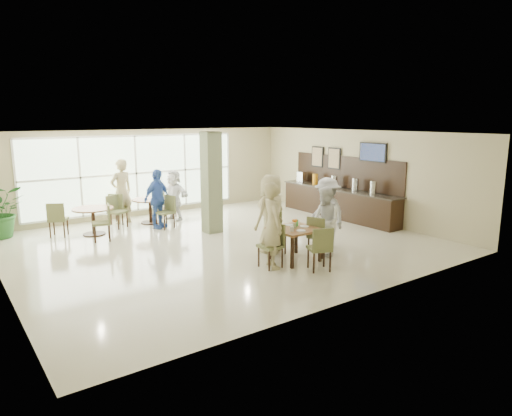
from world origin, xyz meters
TOP-DOWN VIEW (x-y plane):
  - ground at (0.00, 0.00)m, footprint 10.00×10.00m
  - room_shell at (0.00, 0.00)m, footprint 10.00×10.00m
  - window_bank at (-0.50, 4.46)m, footprint 7.00×0.04m
  - column at (0.40, 1.20)m, footprint 0.45×0.45m
  - main_table at (0.59, -2.15)m, footprint 0.97×0.97m
  - round_table_left at (-2.41, 2.84)m, footprint 1.10×1.10m
  - round_table_right at (-0.57, 3.26)m, footprint 1.06×1.06m
  - chairs_main_table at (0.58, -2.20)m, footprint 1.95×2.12m
  - chairs_table_left at (-2.42, 2.83)m, footprint 2.25×1.74m
  - chairs_table_right at (-0.56, 3.23)m, footprint 2.21×1.96m
  - tabletop_clutter at (0.59, -2.12)m, footprint 0.72×0.77m
  - buffet_counter at (4.70, 0.51)m, footprint 0.64×4.70m
  - wall_tv at (4.94, -0.60)m, footprint 0.06×1.00m
  - framed_art_a at (4.95, 1.00)m, footprint 0.05×0.55m
  - framed_art_b at (4.95, 1.80)m, footprint 0.05×0.55m
  - potted_plant at (-4.50, 3.97)m, footprint 1.36×1.36m
  - teen_left at (-0.11, -2.24)m, footprint 0.62×0.77m
  - teen_far at (0.58, -1.29)m, footprint 1.00×0.68m
  - teen_right at (1.41, -2.26)m, footprint 0.84×0.95m
  - teen_standing at (2.02, -1.70)m, footprint 0.72×1.16m
  - adult_a at (-0.65, 2.52)m, footprint 1.16×0.95m
  - adult_b at (0.22, 3.26)m, footprint 1.06×1.59m
  - adult_standing at (-1.27, 3.72)m, footprint 0.81×0.63m

SIDE VIEW (x-z plane):
  - ground at x=0.00m, z-range 0.00..0.00m
  - chairs_main_table at x=0.58m, z-range 0.00..0.95m
  - chairs_table_left at x=-2.42m, z-range 0.00..0.95m
  - chairs_table_right at x=-0.56m, z-range 0.00..0.95m
  - buffet_counter at x=4.70m, z-range -0.42..1.53m
  - round_table_right at x=-0.57m, z-range 0.19..0.94m
  - round_table_left at x=-2.41m, z-range 0.20..0.95m
  - main_table at x=0.59m, z-range 0.28..1.03m
  - potted_plant at x=-4.50m, z-range 0.00..1.42m
  - adult_b at x=0.22m, z-range 0.00..1.58m
  - teen_right at x=1.41m, z-range 0.00..1.62m
  - tabletop_clutter at x=0.59m, z-range 0.71..0.91m
  - adult_a at x=-0.65m, z-range 0.00..1.73m
  - teen_standing at x=2.02m, z-range 0.00..1.73m
  - teen_left at x=-0.11m, z-range 0.00..1.85m
  - teen_far at x=0.58m, z-range 0.00..1.87m
  - adult_standing at x=-1.27m, z-range 0.00..1.96m
  - window_bank at x=-0.50m, z-range -2.10..4.90m
  - column at x=0.40m, z-range 0.00..2.80m
  - room_shell at x=0.00m, z-range -3.30..6.70m
  - framed_art_a at x=4.95m, z-range 1.50..2.20m
  - framed_art_b at x=4.95m, z-range 1.50..2.20m
  - wall_tv at x=4.94m, z-range 1.86..2.44m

